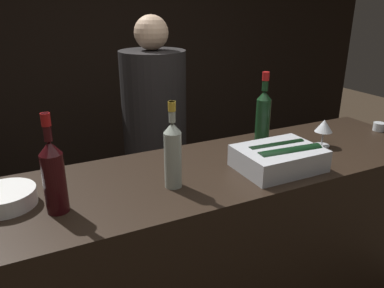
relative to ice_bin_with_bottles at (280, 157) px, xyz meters
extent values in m
cube|color=black|center=(-0.36, 2.26, 0.26)|extent=(6.40, 0.06, 2.80)
cube|color=black|center=(-0.36, 0.13, -0.60)|extent=(2.55, 0.64, 1.09)
cube|color=#B7BABF|center=(-0.01, 0.00, -0.01)|extent=(0.36, 0.27, 0.10)
cylinder|color=black|center=(0.02, -0.04, 0.02)|extent=(0.30, 0.10, 0.08)
cylinder|color=black|center=(0.02, 0.05, 0.02)|extent=(0.28, 0.08, 0.06)
cylinder|color=white|center=(-1.11, 0.18, -0.02)|extent=(0.22, 0.22, 0.06)
cylinder|color=gray|center=(-1.11, 0.18, 0.00)|extent=(0.18, 0.18, 0.01)
cylinder|color=silver|center=(0.38, 0.13, -0.05)|extent=(0.08, 0.08, 0.00)
cylinder|color=silver|center=(0.38, 0.13, -0.01)|extent=(0.01, 0.01, 0.07)
cone|color=silver|center=(0.38, 0.13, 0.06)|extent=(0.09, 0.09, 0.06)
cylinder|color=silver|center=(0.86, 0.17, -0.03)|extent=(0.07, 0.07, 0.05)
sphere|color=#F4C66B|center=(0.86, 0.17, -0.03)|extent=(0.03, 0.03, 0.03)
cylinder|color=#9EA899|center=(-0.50, 0.05, 0.06)|extent=(0.07, 0.07, 0.23)
cone|color=#9EA899|center=(-0.50, 0.05, 0.20)|extent=(0.07, 0.07, 0.04)
cylinder|color=#9EA899|center=(-0.50, 0.05, 0.26)|extent=(0.03, 0.03, 0.08)
cylinder|color=gold|center=(-0.50, 0.05, 0.28)|extent=(0.03, 0.03, 0.04)
cylinder|color=#143319|center=(0.15, 0.33, 0.06)|extent=(0.08, 0.08, 0.23)
cone|color=#143319|center=(0.15, 0.33, 0.19)|extent=(0.08, 0.08, 0.05)
cylinder|color=#143319|center=(0.15, 0.33, 0.27)|extent=(0.03, 0.03, 0.10)
cylinder|color=red|center=(0.15, 0.33, 0.29)|extent=(0.04, 0.04, 0.04)
cylinder|color=black|center=(-0.94, 0.05, 0.06)|extent=(0.08, 0.08, 0.22)
cone|color=black|center=(-0.94, 0.05, 0.19)|extent=(0.08, 0.08, 0.05)
cylinder|color=black|center=(-0.94, 0.05, 0.26)|extent=(0.03, 0.03, 0.10)
cylinder|color=maroon|center=(-0.94, 0.05, 0.29)|extent=(0.03, 0.03, 0.04)
cube|color=black|center=(-0.22, 1.01, -0.75)|extent=(0.31, 0.23, 0.79)
cylinder|color=black|center=(-0.22, 1.01, 0.01)|extent=(0.42, 0.42, 0.72)
sphere|color=beige|center=(-0.22, 1.01, 0.47)|extent=(0.21, 0.21, 0.21)
camera|label=1|loc=(-1.03, -1.21, 0.65)|focal=35.00mm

